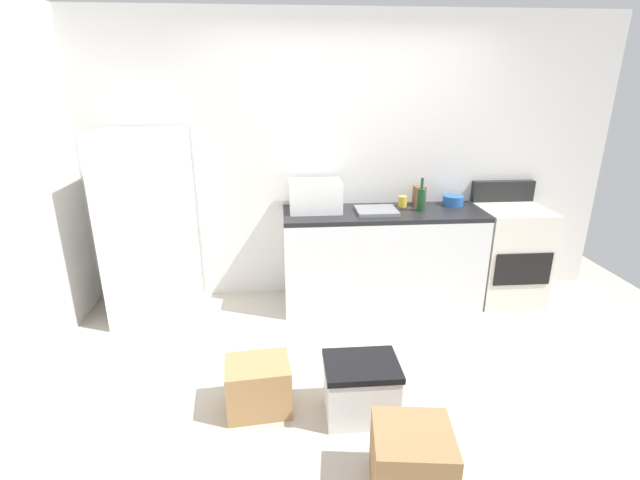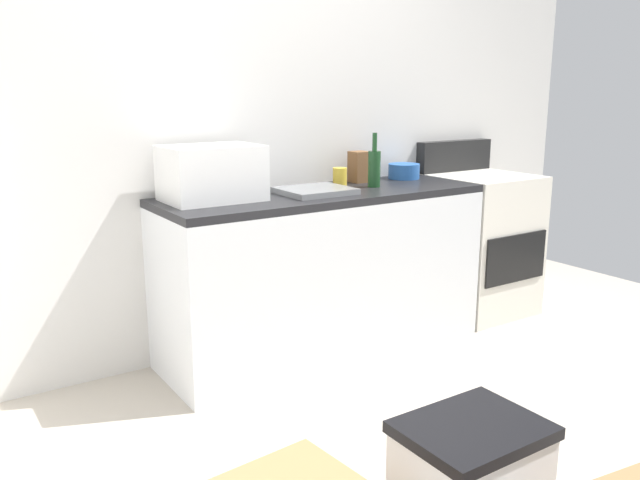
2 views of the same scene
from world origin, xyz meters
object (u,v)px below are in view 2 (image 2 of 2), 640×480
Objects in this scene: wine_bottle at (374,167)px; mixing_bowl at (404,171)px; knife_block at (359,167)px; storage_bin at (470,476)px; coffee_mug at (340,177)px; stove_oven at (479,241)px; microwave at (212,173)px.

wine_bottle is 0.41m from mixing_bowl.
storage_bin is (-0.82, -1.72, -0.80)m from knife_block.
knife_block reaches higher than coffee_mug.
stove_oven is at bearing -15.86° from mixing_bowl.
microwave reaches higher than stove_oven.
wine_bottle reaches higher than mixing_bowl.
stove_oven is 1.04m from wine_bottle.
stove_oven is 5.79× the size of mixing_bowl.
stove_oven is 3.67× the size of wine_bottle.
stove_oven is 6.11× the size of knife_block.
stove_oven is 1.01m from knife_block.
stove_oven is 2.29m from storage_bin.
stove_oven is at bearing 42.90° from storage_bin.
coffee_mug is 0.22× the size of storage_bin.
microwave is 2.56× the size of knife_block.
microwave is 1.53× the size of wine_bottle.
wine_bottle is 1.67× the size of knife_block.
knife_block is (0.98, 0.11, -0.05)m from microwave.
stove_oven is 0.73m from mixing_bowl.
storage_bin is (0.17, -1.61, -0.84)m from microwave.
mixing_bowl is 0.41× the size of storage_bin.
microwave is at bearing 175.03° from wine_bottle.
wine_bottle is 1.58× the size of mixing_bowl.
microwave is at bearing -176.21° from mixing_bowl.
coffee_mug is at bearing -178.17° from mixing_bowl.
coffee_mug is 0.56× the size of knife_block.
stove_oven is 1.92m from microwave.
wine_bottle reaches higher than stove_oven.
microwave is at bearing 95.87° from storage_bin.
microwave is at bearing -175.05° from coffee_mug.
microwave is at bearing 178.03° from stove_oven.
stove_oven is 2.39× the size of microwave.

